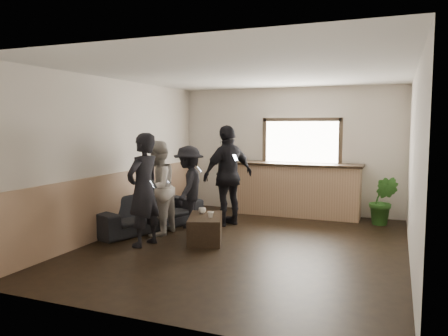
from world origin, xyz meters
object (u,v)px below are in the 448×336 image
at_px(person_a, 144,190).
at_px(person_c, 189,187).
at_px(sofa, 146,211).
at_px(person_b, 157,188).
at_px(person_d, 228,175).
at_px(potted_plant, 383,201).
at_px(coffee_table, 205,228).
at_px(bar_counter, 298,186).
at_px(cup_a, 202,211).
at_px(cup_b, 211,215).

xyz_separation_m(person_a, person_c, (0.10, 1.44, -0.13)).
xyz_separation_m(sofa, person_b, (0.45, -0.33, 0.52)).
height_order(person_a, person_d, person_d).
xyz_separation_m(sofa, potted_plant, (4.20, 1.97, 0.16)).
height_order(coffee_table, potted_plant, potted_plant).
xyz_separation_m(bar_counter, person_d, (-1.09, -1.41, 0.34)).
xyz_separation_m(cup_a, cup_b, (0.27, -0.25, -0.00)).
relative_size(cup_a, potted_plant, 0.13).
distance_m(coffee_table, potted_plant, 3.66).
relative_size(person_a, person_c, 1.17).
relative_size(bar_counter, cup_b, 25.71).
xyz_separation_m(coffee_table, person_d, (-0.07, 1.27, 0.77)).
bearing_deg(sofa, person_d, -37.92).
distance_m(bar_counter, person_c, 2.55).
xyz_separation_m(cup_b, person_c, (-0.84, 0.89, 0.31)).
relative_size(coffee_table, potted_plant, 1.00).
bearing_deg(person_b, potted_plant, 120.35).
bearing_deg(person_c, person_d, 114.25).
bearing_deg(person_c, bar_counter, 125.54).
bearing_deg(person_a, person_c, -173.58).
bearing_deg(potted_plant, person_c, -155.83).
distance_m(potted_plant, person_a, 4.70).
distance_m(sofa, cup_b, 1.64).
height_order(coffee_table, person_c, person_c).
distance_m(person_a, person_c, 1.45).
bearing_deg(potted_plant, coffee_table, -139.38).
distance_m(cup_a, potted_plant, 3.65).
bearing_deg(person_d, cup_b, 39.70).
xyz_separation_m(cup_a, person_a, (-0.68, -0.80, 0.44)).
height_order(cup_a, person_c, person_c).
relative_size(cup_b, person_d, 0.05).
bearing_deg(person_b, bar_counter, 141.30).
distance_m(bar_counter, person_d, 1.81).
bearing_deg(person_b, person_d, 141.71).
distance_m(bar_counter, coffee_table, 2.90).
xyz_separation_m(cup_b, potted_plant, (2.64, 2.45, 0.01)).
relative_size(sofa, cup_a, 17.64).
bearing_deg(coffee_table, sofa, 164.11).
relative_size(person_b, person_d, 0.86).
bearing_deg(sofa, bar_counter, -27.67).
xyz_separation_m(sofa, person_d, (1.36, 0.87, 0.65)).
bearing_deg(cup_a, cup_b, -42.92).
bearing_deg(person_c, potted_plant, 102.57).
height_order(sofa, cup_b, sofa).
height_order(potted_plant, person_a, person_a).
xyz_separation_m(bar_counter, potted_plant, (1.75, -0.30, -0.15)).
distance_m(cup_a, cup_b, 0.36).
xyz_separation_m(coffee_table, cup_a, (-0.14, 0.17, 0.27)).
height_order(sofa, coffee_table, sofa).
height_order(coffee_table, person_d, person_d).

